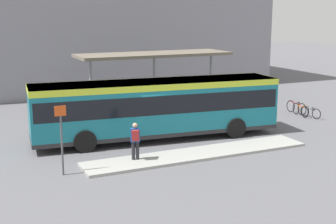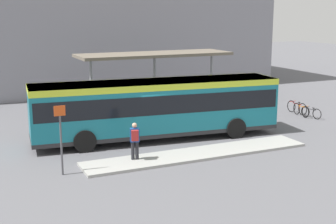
# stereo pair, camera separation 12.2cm
# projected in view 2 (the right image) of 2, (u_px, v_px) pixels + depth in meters

# --- Properties ---
(ground_plane) EXTENTS (120.00, 120.00, 0.00)m
(ground_plane) POSITION_uv_depth(u_px,v_px,m) (157.00, 139.00, 23.84)
(ground_plane) COLOR #5B5B60
(curb_island) EXTENTS (10.67, 1.80, 0.12)m
(curb_island) POSITION_uv_depth(u_px,v_px,m) (198.00, 154.00, 21.10)
(curb_island) COLOR #9E9E99
(curb_island) RESTS_ON ground_plane
(city_bus) EXTENTS (12.60, 3.79, 2.96)m
(city_bus) POSITION_uv_depth(u_px,v_px,m) (157.00, 105.00, 23.48)
(city_bus) COLOR #197284
(city_bus) RESTS_ON ground_plane
(pedestrian_waiting) EXTENTS (0.45, 0.49, 1.62)m
(pedestrian_waiting) POSITION_uv_depth(u_px,v_px,m) (135.00, 139.00, 19.88)
(pedestrian_waiting) COLOR #232328
(pedestrian_waiting) RESTS_ON curb_island
(bicycle_black) EXTENTS (0.48, 1.51, 0.66)m
(bicycle_black) POSITION_uv_depth(u_px,v_px,m) (311.00, 113.00, 28.42)
(bicycle_black) COLOR black
(bicycle_black) RESTS_ON ground_plane
(bicycle_orange) EXTENTS (0.48, 1.73, 0.75)m
(bicycle_orange) POSITION_uv_depth(u_px,v_px,m) (301.00, 110.00, 28.92)
(bicycle_orange) COLOR black
(bicycle_orange) RESTS_ON ground_plane
(bicycle_red) EXTENTS (0.48, 1.81, 0.78)m
(bicycle_red) POSITION_uv_depth(u_px,v_px,m) (297.00, 108.00, 29.61)
(bicycle_red) COLOR black
(bicycle_red) RESTS_ON ground_plane
(station_shelter) EXTENTS (9.58, 2.99, 3.84)m
(station_shelter) POSITION_uv_depth(u_px,v_px,m) (154.00, 56.00, 28.88)
(station_shelter) COLOR #706656
(station_shelter) RESTS_ON ground_plane
(platform_sign) EXTENTS (0.44, 0.08, 2.80)m
(platform_sign) POSITION_uv_depth(u_px,v_px,m) (61.00, 137.00, 18.24)
(platform_sign) COLOR #4C4C51
(platform_sign) RESTS_ON ground_plane
(station_building) EXTENTS (26.67, 12.57, 13.78)m
(station_building) POSITION_uv_depth(u_px,v_px,m) (105.00, 5.00, 40.94)
(station_building) COLOR gray
(station_building) RESTS_ON ground_plane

